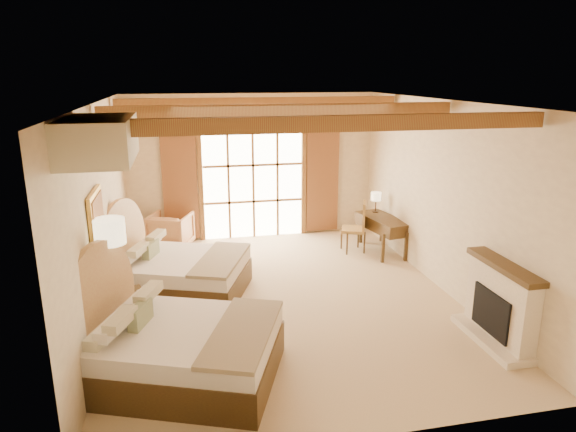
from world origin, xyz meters
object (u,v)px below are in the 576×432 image
object	(u,v)px
bed_far	(170,270)
armchair	(170,231)
bed_near	(169,346)
desk	(383,233)
nightstand	(128,315)

from	to	relation	value
bed_far	armchair	xyz separation A→B (m)	(-0.02, 2.40, -0.04)
bed_near	armchair	xyz separation A→B (m)	(-0.02, 4.97, -0.06)
bed_far	armchair	bearing A→B (deg)	111.40
bed_far	armchair	distance (m)	2.40
bed_far	desk	bearing A→B (deg)	37.53
bed_near	nightstand	world-z (taller)	bed_near
bed_far	nightstand	world-z (taller)	bed_far
bed_far	nightstand	bearing A→B (deg)	-93.04
armchair	desk	xyz separation A→B (m)	(4.33, -1.11, 0.01)
nightstand	bed_near	bearing A→B (deg)	-83.42
bed_near	bed_far	distance (m)	2.56
armchair	desk	size ratio (longest dim) A/B	0.58
bed_far	nightstand	size ratio (longest dim) A/B	4.20
bed_far	armchair	size ratio (longest dim) A/B	3.15
bed_near	armchair	world-z (taller)	bed_near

